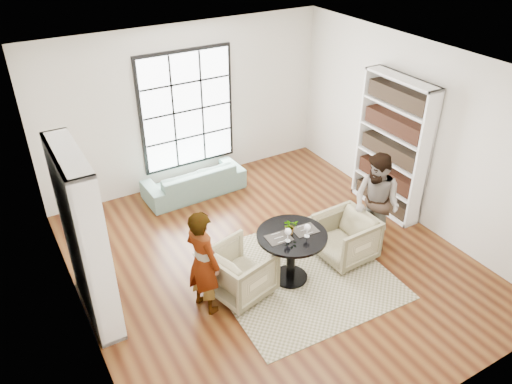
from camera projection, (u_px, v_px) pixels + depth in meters
ground at (271, 261)px, 7.68m from camera, size 6.00×6.00×0.00m
room_shell at (253, 175)px, 7.43m from camera, size 6.00×6.01×6.00m
rug at (299, 274)px, 7.41m from camera, size 2.54×2.54×0.01m
pedestal_table at (291, 247)px, 7.05m from camera, size 1.00×1.00×0.79m
sofa at (194, 180)px, 9.27m from camera, size 1.89×0.79×0.54m
armchair_left at (241, 272)px, 6.90m from camera, size 0.99×0.97×0.74m
armchair_right at (345, 238)px, 7.59m from camera, size 0.83×0.81×0.73m
person_left at (203, 262)px, 6.46m from camera, size 0.51×0.64×1.54m
person_right at (376, 203)px, 7.59m from camera, size 0.76×0.89×1.62m
placemat_left at (279, 238)px, 6.86m from camera, size 0.36×0.28×0.01m
placemat_right at (305, 230)px, 7.02m from camera, size 0.36×0.28×0.01m
cutlery_left at (279, 238)px, 6.86m from camera, size 0.15×0.23×0.01m
cutlery_right at (305, 230)px, 7.01m from camera, size 0.15×0.23×0.01m
wine_glass_left at (288, 232)px, 6.73m from camera, size 0.09×0.09×0.21m
wine_glass_right at (307, 228)px, 6.82m from camera, size 0.09×0.09×0.20m
flower_centerpiece at (290, 226)px, 6.91m from camera, size 0.22×0.19×0.22m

